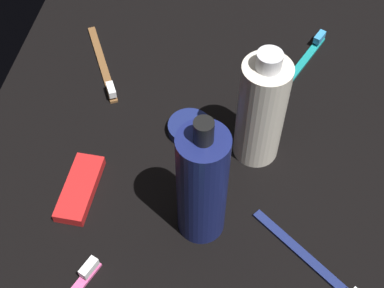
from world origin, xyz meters
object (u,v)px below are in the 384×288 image
at_px(toothbrush_navy, 316,264).
at_px(cream_tin_left, 190,128).
at_px(snack_bar_red, 80,188).
at_px(bodywash_bottle, 261,111).
at_px(lotion_bottle, 202,185).
at_px(toothbrush_teal, 301,63).
at_px(toothbrush_brown, 103,66).

bearing_deg(toothbrush_navy, cream_tin_left, -135.17).
xyz_separation_m(snack_bar_red, cream_tin_left, (-0.13, 0.13, 0.00)).
relative_size(bodywash_bottle, cream_tin_left, 2.90).
xyz_separation_m(lotion_bottle, bodywash_bottle, (-0.13, 0.06, -0.01)).
height_order(bodywash_bottle, toothbrush_teal, bodywash_bottle).
xyz_separation_m(toothbrush_teal, cream_tin_left, (0.16, -0.16, 0.00)).
height_order(bodywash_bottle, snack_bar_red, bodywash_bottle).
relative_size(toothbrush_brown, toothbrush_navy, 1.13).
distance_m(toothbrush_navy, toothbrush_teal, 0.35).
height_order(lotion_bottle, toothbrush_brown, lotion_bottle).
height_order(lotion_bottle, bodywash_bottle, lotion_bottle).
xyz_separation_m(bodywash_bottle, snack_bar_red, (0.11, -0.23, -0.08)).
distance_m(toothbrush_brown, snack_bar_red, 0.24).
bearing_deg(toothbrush_teal, toothbrush_navy, 4.42).
xyz_separation_m(toothbrush_navy, toothbrush_teal, (-0.35, -0.03, 0.00)).
bearing_deg(cream_tin_left, snack_bar_red, -46.39).
xyz_separation_m(bodywash_bottle, toothbrush_brown, (-0.13, -0.26, -0.08)).
xyz_separation_m(toothbrush_teal, snack_bar_red, (0.29, -0.29, 0.00)).
height_order(bodywash_bottle, cream_tin_left, bodywash_bottle).
relative_size(toothbrush_navy, snack_bar_red, 1.42).
xyz_separation_m(toothbrush_navy, snack_bar_red, (-0.06, -0.32, 0.00)).
bearing_deg(lotion_bottle, toothbrush_navy, 75.43).
distance_m(bodywash_bottle, toothbrush_navy, 0.21).
height_order(lotion_bottle, cream_tin_left, lotion_bottle).
xyz_separation_m(lotion_bottle, toothbrush_navy, (0.04, 0.15, -0.09)).
bearing_deg(toothbrush_teal, cream_tin_left, -44.37).
bearing_deg(bodywash_bottle, toothbrush_brown, -116.28).
bearing_deg(toothbrush_brown, snack_bar_red, 6.80).
height_order(toothbrush_teal, cream_tin_left, toothbrush_teal).
bearing_deg(toothbrush_teal, snack_bar_red, -45.26).
distance_m(lotion_bottle, toothbrush_teal, 0.35).
bearing_deg(toothbrush_navy, bodywash_bottle, -152.43).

